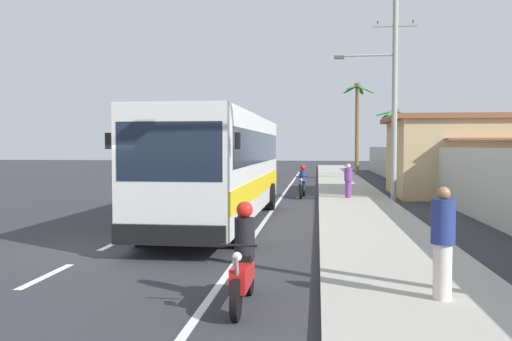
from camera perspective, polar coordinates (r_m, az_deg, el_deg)
The scene contains 13 objects.
ground_plane at distance 13.46m, azimuth -16.16°, elevation -8.12°, with size 160.00×160.00×0.00m, color #303035.
sidewalk_kerb at distance 22.38m, azimuth 10.82°, elevation -3.63°, with size 3.20×90.00×0.14m, color #A8A399.
lane_markings at distance 27.38m, azimuth 0.02°, elevation -2.59°, with size 3.55×71.51×0.01m.
boundary_wall at distance 26.78m, azimuth 18.34°, elevation -0.25°, with size 0.24×60.00×2.42m, color #B2B2AD.
coach_bus_foreground at distance 17.37m, azimuth -3.67°, elevation 0.79°, with size 3.01×12.18×3.71m.
coach_bus_far_lane at distance 41.76m, azimuth -2.82°, elevation 1.98°, with size 3.20×11.03×3.90m.
motorcycle_beside_bus at distance 25.90m, azimuth 4.99°, elevation -1.47°, with size 0.56×1.96×1.59m.
motorcycle_trailing at distance 8.41m, azimuth -1.35°, elevation -9.92°, with size 0.56×1.96×1.62m.
pedestrian_near_kerb at distance 24.66m, azimuth 9.82°, elevation -1.01°, with size 0.36×0.36×1.55m.
pedestrian_midwalk at distance 8.67m, azimuth 19.32°, elevation -7.09°, with size 0.36×0.36×1.73m.
utility_pole_mid at distance 24.64m, azimuth 14.34°, elevation 7.91°, with size 3.62×0.24×9.02m.
palm_nearest at distance 45.02m, azimuth 10.76°, elevation 5.85°, with size 2.64×2.82×7.73m.
palm_second at distance 39.54m, azimuth 14.60°, elevation 4.63°, with size 2.82×2.75×5.31m.
Camera 1 is at (5.14, -12.19, 2.48)m, focal length 37.48 mm.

